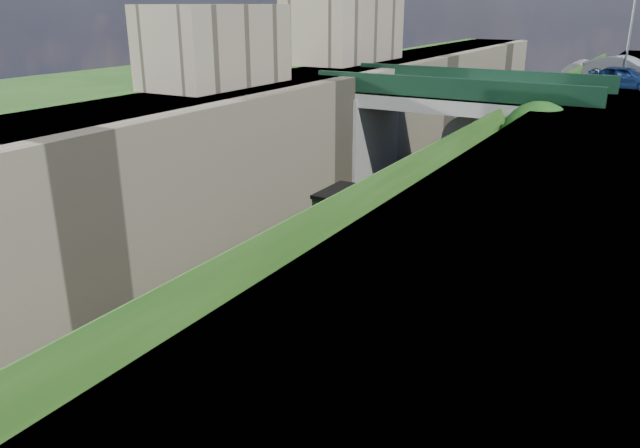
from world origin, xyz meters
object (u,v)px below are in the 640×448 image
at_px(lamppost, 632,28).
at_px(road_bridge, 467,128).
at_px(tender, 399,219).
at_px(tree, 540,141).
at_px(car_blue, 625,78).
at_px(locomotive, 320,269).
at_px(car_silver, 624,69).

bearing_deg(lamppost, road_bridge, -129.54).
bearing_deg(tender, tree, 52.97).
xyz_separation_m(car_blue, locomotive, (-7.33, -23.02, -5.04)).
xyz_separation_m(car_silver, tender, (-6.87, -20.17, -5.43)).
distance_m(car_blue, car_silver, 4.54).
height_order(lamppost, car_silver, lamppost).
bearing_deg(car_silver, car_blue, -161.07).
bearing_deg(car_blue, tender, 164.90).
height_order(tree, tender, tree).
height_order(road_bridge, car_blue, car_blue).
height_order(lamppost, car_blue, lamppost).
bearing_deg(road_bridge, car_silver, 53.53).
relative_size(tree, tender, 1.10).
distance_m(tree, locomotive, 14.66).
bearing_deg(locomotive, tree, 70.90).
xyz_separation_m(road_bridge, car_blue, (7.58, 5.13, 2.86)).
xyz_separation_m(locomotive, tender, (-0.00, 7.36, -0.27)).
bearing_deg(tender, car_silver, 71.19).
distance_m(car_silver, tender, 21.99).
xyz_separation_m(road_bridge, tree, (4.97, -4.28, 0.57)).
bearing_deg(road_bridge, locomotive, -89.18).
distance_m(car_blue, locomotive, 24.68).
bearing_deg(car_silver, tree, -175.69).
height_order(tree, locomotive, tree).
bearing_deg(locomotive, lamppost, 75.31).
relative_size(car_blue, car_silver, 0.83).
relative_size(road_bridge, car_silver, 3.29).
xyz_separation_m(tree, car_silver, (2.16, 13.92, 2.40)).
distance_m(car_blue, tender, 18.09).
height_order(car_blue, locomotive, car_blue).
xyz_separation_m(lamppost, car_silver, (-0.12, 0.86, -2.52)).
distance_m(road_bridge, car_blue, 9.59).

